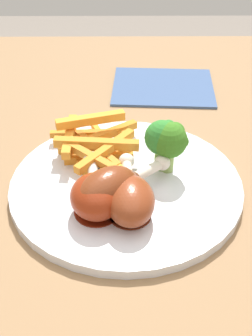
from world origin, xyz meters
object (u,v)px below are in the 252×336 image
dining_table (161,285)px  broccoli_floret_front (170,139)px  chicken_drumstick_far (110,189)px  chicken_drumstick_extra (96,194)px  carrot_fries_pile (95,146)px  broccoli_floret_middle (163,138)px  chicken_drumstick_near (130,198)px  dinner_plate (126,185)px

dining_table → broccoli_floret_front: (0.09, -0.01, 0.16)m
dining_table → chicken_drumstick_far: 0.15m
chicken_drumstick_extra → broccoli_floret_front: bearing=-48.6°
carrot_fries_pile → chicken_drumstick_extra: same height
broccoli_floret_middle → chicken_drumstick_near: broccoli_floret_middle is taller
broccoli_floret_front → broccoli_floret_middle: size_ratio=1.00×
broccoli_floret_middle → chicken_drumstick_extra: size_ratio=0.56×
dinner_plate → broccoli_floret_middle: size_ratio=4.22×
carrot_fries_pile → chicken_drumstick_extra: size_ratio=1.21×
broccoli_floret_middle → chicken_drumstick_extra: broccoli_floret_middle is taller
dining_table → broccoli_floret_front: broccoli_floret_front is taller
carrot_fries_pile → chicken_drumstick_near: bearing=-157.7°
dining_table → chicken_drumstick_near: chicken_drumstick_near is taller
carrot_fries_pile → broccoli_floret_middle: bearing=-105.7°
carrot_fries_pile → chicken_drumstick_far: 0.10m
chicken_drumstick_extra → dining_table: bearing=-102.4°
dinner_plate → chicken_drumstick_near: (-0.06, -0.00, 0.03)m
dinner_plate → carrot_fries_pile: bearing=38.2°
carrot_fries_pile → chicken_drumstick_extra: bearing=-176.3°
broccoli_floret_front → broccoli_floret_middle: bearing=80.2°
broccoli_floret_front → chicken_drumstick_extra: bearing=131.4°
dinner_plate → broccoli_floret_front: bearing=-64.3°
dinner_plate → chicken_drumstick_far: bearing=158.5°
dining_table → carrot_fries_pile: bearing=35.3°
broccoli_floret_middle → chicken_drumstick_far: size_ratio=0.55×
dinner_plate → broccoli_floret_middle: bearing=-59.3°
dinner_plate → broccoli_floret_middle: 0.07m
chicken_drumstick_far → chicken_drumstick_extra: bearing=108.7°
dinner_plate → dining_table: bearing=-147.0°
chicken_drumstick_far → carrot_fries_pile: bearing=13.0°
carrot_fries_pile → dinner_plate: bearing=-141.8°
chicken_drumstick_extra → broccoli_floret_middle: bearing=-45.5°
dining_table → broccoli_floret_middle: bearing=-0.8°
chicken_drumstick_extra → chicken_drumstick_near: bearing=-99.1°
dining_table → chicken_drumstick_near: (0.01, 0.04, 0.13)m
chicken_drumstick_far → broccoli_floret_middle: bearing=-41.2°
broccoli_floret_front → chicken_drumstick_far: bearing=135.0°
dinner_plate → chicken_drumstick_extra: 0.07m
broccoli_floret_middle → chicken_drumstick_far: 0.10m
broccoli_floret_front → chicken_drumstick_extra: size_ratio=0.56×
chicken_drumstick_near → chicken_drumstick_extra: 0.04m
broccoli_floret_middle → chicken_drumstick_far: (-0.07, 0.06, -0.02)m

